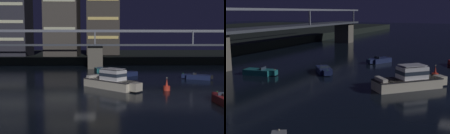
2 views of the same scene
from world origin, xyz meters
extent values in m
plane|color=black|center=(0.00, 0.00, 0.00)|extent=(400.00, 400.00, 0.00)
cube|color=black|center=(0.00, 82.03, 1.10)|extent=(240.00, 80.00, 2.20)
cube|color=#605B51|center=(0.00, 34.03, 2.77)|extent=(3.60, 4.40, 5.55)
cube|color=#3D424C|center=(0.00, 34.03, 5.78)|extent=(99.10, 6.40, 0.45)
cube|color=slate|center=(0.00, 31.13, 9.20)|extent=(99.10, 0.36, 0.36)
cube|color=slate|center=(0.00, 36.93, 9.20)|extent=(99.10, 0.36, 0.36)
cube|color=slate|center=(0.00, 31.13, 7.60)|extent=(0.30, 0.30, 3.20)
cube|color=slate|center=(23.27, 31.13, 7.60)|extent=(0.30, 0.30, 3.20)
cube|color=#282833|center=(-26.75, 52.90, 15.20)|extent=(10.47, 9.47, 25.99)
cube|color=beige|center=(-26.75, 48.11, 7.40)|extent=(9.63, 0.10, 0.90)
cube|color=beige|center=(-26.75, 48.11, 12.60)|extent=(9.63, 0.10, 0.90)
cube|color=beige|center=(-26.75, 48.11, 17.80)|extent=(9.63, 0.10, 0.90)
cube|color=beige|center=(-11.04, 47.00, 10.48)|extent=(9.24, 0.10, 0.90)
cube|color=beige|center=(-11.04, 47.00, 18.76)|extent=(9.24, 0.10, 0.90)
cube|color=#38332D|center=(1.79, 57.09, 16.75)|extent=(10.30, 12.78, 29.11)
cube|color=#F2D172|center=(1.79, 50.65, 8.02)|extent=(9.48, 0.10, 0.90)
cube|color=#F2D172|center=(1.79, 50.65, 13.84)|extent=(9.48, 0.10, 0.90)
cube|color=beige|center=(3.02, 5.39, 0.60)|extent=(7.54, 7.45, 1.20)
cube|color=beige|center=(6.28, 2.21, 0.68)|extent=(1.79, 1.79, 1.04)
cube|color=black|center=(3.02, 5.39, 1.15)|extent=(7.65, 7.56, 0.10)
cube|color=white|center=(3.45, 4.97, 1.90)|extent=(3.76, 3.74, 1.40)
cube|color=#283342|center=(3.45, 4.97, 1.95)|extent=(3.81, 3.79, 0.44)
cube|color=silver|center=(3.45, 4.97, 2.75)|extent=(3.38, 3.36, 0.08)
cube|color=#B7B2A8|center=(0.59, 7.77, 1.38)|extent=(1.88, 1.91, 0.36)
cube|color=#19234C|center=(6.61, 18.49, 0.40)|extent=(4.15, 3.89, 0.80)
cube|color=#19234C|center=(4.77, 16.94, 0.45)|extent=(1.33, 1.34, 0.70)
cube|color=#283342|center=(5.96, 17.94, 0.98)|extent=(0.94, 1.10, 0.36)
cube|color=#262628|center=(6.15, 18.10, 0.92)|extent=(0.67, 0.69, 0.24)
cube|color=black|center=(8.26, 19.87, 0.50)|extent=(0.51, 0.51, 0.60)
sphere|color=#33D84C|center=(4.58, 16.78, 0.88)|extent=(0.12, 0.12, 0.12)
cube|color=maroon|center=(14.83, -2.42, 0.45)|extent=(1.01, 0.92, 0.70)
cube|color=#283342|center=(14.80, -3.98, 0.98)|extent=(1.35, 0.13, 0.36)
sphere|color=#33D84C|center=(14.84, -2.17, 0.88)|extent=(0.12, 0.12, 0.12)
cube|color=#19234C|center=(18.57, 13.76, 0.40)|extent=(4.30, 3.41, 0.80)
cube|color=#19234C|center=(16.44, 14.88, 0.45)|extent=(1.26, 1.30, 0.70)
cube|color=#283342|center=(17.82, 14.16, 0.98)|extent=(0.72, 1.24, 0.36)
cube|color=#262628|center=(18.04, 14.04, 0.92)|extent=(0.61, 0.68, 0.24)
cube|color=black|center=(20.48, 12.76, 0.50)|extent=(0.49, 0.49, 0.60)
sphere|color=#33D84C|center=(16.22, 15.00, 0.88)|extent=(0.12, 0.12, 0.12)
cube|color=#196066|center=(1.16, 26.10, 0.40)|extent=(2.49, 4.18, 0.80)
cube|color=#196066|center=(1.61, 23.74, 0.45)|extent=(1.14, 1.07, 0.70)
cube|color=#283342|center=(1.32, 25.27, 0.98)|extent=(1.35, 0.35, 0.36)
cube|color=#262628|center=(1.28, 25.51, 0.92)|extent=(0.62, 0.50, 0.24)
cube|color=black|center=(0.76, 28.22, 0.50)|extent=(0.42, 0.42, 0.60)
sphere|color=beige|center=(1.66, 23.50, 0.88)|extent=(0.12, 0.12, 0.12)
cylinder|color=red|center=(10.51, 3.35, 0.30)|extent=(0.90, 0.90, 0.60)
cone|color=red|center=(10.51, 3.35, 1.10)|extent=(0.36, 0.36, 1.00)
sphere|color=#F2EAB2|center=(10.51, 3.35, 1.68)|extent=(0.16, 0.16, 0.16)
camera|label=1|loc=(2.39, -30.19, 6.25)|focal=41.52mm
camera|label=2|loc=(-29.83, -1.97, 8.83)|focal=46.53mm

